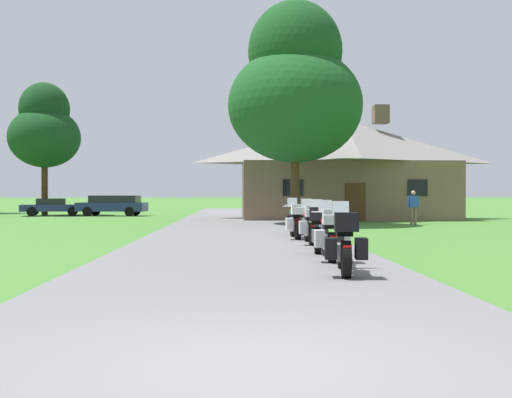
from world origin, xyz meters
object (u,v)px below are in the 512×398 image
motorcycle_green_fifth_in_row (296,222)px  tree_left_far (44,129)px  motorcycle_orange_third_in_row (317,229)px  motorcycle_red_fourth_in_row (310,225)px  parked_navy_suv_far_left (113,205)px  motorcycle_red_second_in_row (330,235)px  motorcycle_orange_farthest_in_row (296,219)px  motorcycle_black_nearest_to_camera (344,244)px  bystander_blue_shirt_near_lodge (413,206)px  tree_by_lodge_front (295,89)px  parked_navy_sedan_far_left (53,207)px

motorcycle_green_fifth_in_row → tree_left_far: tree_left_far is taller
motorcycle_green_fifth_in_row → tree_left_far: 29.70m
tree_left_far → motorcycle_orange_third_in_row: bearing=-62.1°
motorcycle_orange_third_in_row → motorcycle_red_fourth_in_row: same height
motorcycle_orange_third_in_row → parked_navy_suv_far_left: size_ratio=0.44×
motorcycle_red_second_in_row → motorcycle_orange_third_in_row: 2.05m
motorcycle_red_fourth_in_row → motorcycle_orange_farthest_in_row: 4.52m
motorcycle_black_nearest_to_camera → motorcycle_green_fifth_in_row: 9.01m
motorcycle_orange_third_in_row → bystander_blue_shirt_near_lodge: bearing=71.8°
bystander_blue_shirt_near_lodge → motorcycle_green_fifth_in_row: bearing=56.1°
bystander_blue_shirt_near_lodge → parked_navy_suv_far_left: 21.35m
tree_by_lodge_front → bystander_blue_shirt_near_lodge: bearing=-0.9°
motorcycle_red_fourth_in_row → bystander_blue_shirt_near_lodge: (6.54, 12.39, 0.32)m
motorcycle_orange_third_in_row → parked_navy_suv_far_left: bearing=116.7°
tree_by_lodge_front → motorcycle_orange_farthest_in_row: bearing=-95.3°
motorcycle_red_second_in_row → tree_left_far: (-15.54, 31.37, 5.48)m
motorcycle_green_fifth_in_row → motorcycle_orange_farthest_in_row: size_ratio=1.00×
tree_by_lodge_front → parked_navy_sedan_far_left: 20.92m
motorcycle_black_nearest_to_camera → motorcycle_orange_farthest_in_row: same height
motorcycle_red_second_in_row → tree_by_lodge_front: tree_by_lodge_front is taller
motorcycle_orange_third_in_row → bystander_blue_shirt_near_lodge: (6.65, 14.76, 0.31)m
parked_navy_sedan_far_left → motorcycle_red_second_in_row: bearing=-166.6°
motorcycle_green_fifth_in_row → motorcycle_orange_third_in_row: bearing=-90.4°
tree_by_lodge_front → tree_left_far: bearing=138.6°
parked_navy_suv_far_left → motorcycle_green_fifth_in_row: bearing=-150.9°
motorcycle_green_fifth_in_row → tree_left_far: (-15.44, 24.77, 5.48)m
parked_navy_sedan_far_left → motorcycle_green_fifth_in_row: bearing=-160.7°
motorcycle_black_nearest_to_camera → bystander_blue_shirt_near_lodge: size_ratio=1.25×
parked_navy_suv_far_left → tree_left_far: bearing=76.6°
tree_left_far → bystander_blue_shirt_near_lodge: bearing=-33.3°
motorcycle_black_nearest_to_camera → parked_navy_suv_far_left: size_ratio=0.44×
motorcycle_red_second_in_row → motorcycle_red_fourth_in_row: (0.11, 4.43, 0.00)m
motorcycle_black_nearest_to_camera → parked_navy_sedan_far_left: (-14.41, 32.18, 0.03)m
parked_navy_suv_far_left → motorcycle_red_fourth_in_row: bearing=-152.4°
motorcycle_red_second_in_row → tree_left_far: 35.44m
motorcycle_red_second_in_row → parked_navy_suv_far_left: 31.44m
bystander_blue_shirt_near_lodge → parked_navy_suv_far_left: bystander_blue_shirt_near_lodge is taller
motorcycle_red_fourth_in_row → tree_left_far: size_ratio=0.22×
tree_by_lodge_front → parked_navy_suv_far_left: 17.98m
motorcycle_orange_farthest_in_row → tree_by_lodge_front: 9.98m
motorcycle_red_fourth_in_row → parked_navy_suv_far_left: 27.34m
motorcycle_red_second_in_row → motorcycle_orange_farthest_in_row: (0.12, 8.94, 0.00)m
motorcycle_green_fifth_in_row → parked_navy_sedan_far_left: bearing=120.4°
motorcycle_red_fourth_in_row → motorcycle_orange_farthest_in_row: bearing=90.0°
motorcycle_green_fifth_in_row → parked_navy_suv_far_left: bearing=112.5°
motorcycle_red_fourth_in_row → parked_navy_suv_far_left: parked_navy_suv_far_left is taller
bystander_blue_shirt_near_lodge → parked_navy_suv_far_left: (-17.05, 12.85, -0.15)m
motorcycle_orange_farthest_in_row → bystander_blue_shirt_near_lodge: bearing=50.2°
motorcycle_green_fifth_in_row → motorcycle_red_second_in_row: bearing=-90.7°
tree_left_far → motorcycle_red_fourth_in_row: bearing=-59.9°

